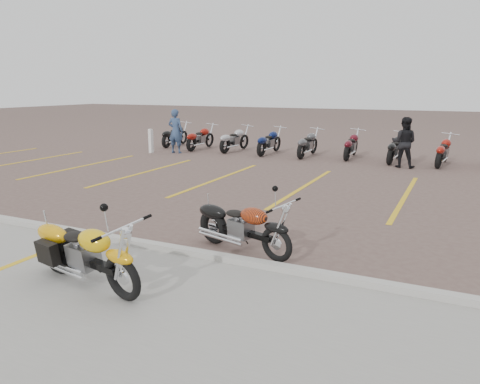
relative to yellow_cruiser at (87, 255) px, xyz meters
The scene contains 10 objects.
ground 3.72m from the yellow_cruiser, 79.18° to the left, with size 100.00×100.00×0.00m, color brown.
concrete_apron 1.20m from the yellow_cruiser, 51.69° to the right, with size 60.00×5.00×0.01m, color #9E9B93.
curb 1.81m from the yellow_cruiser, 66.91° to the left, with size 60.00×0.18×0.12m, color #ADAAA3.
parking_stripes 7.67m from the yellow_cruiser, 84.81° to the left, with size 38.00×5.50×0.01m, color gold, non-canonical shape.
yellow_cruiser is the anchor object (origin of this frame).
flame_cruiser 2.57m from the yellow_cruiser, 57.86° to the left, with size 1.98×0.71×0.84m.
person_a 13.44m from the yellow_cruiser, 117.91° to the left, with size 0.67×0.44×1.83m, color navy.
person_b 12.54m from the yellow_cruiser, 77.24° to the left, with size 0.84×0.66×1.73m, color black.
bollard 13.54m from the yellow_cruiser, 122.37° to the left, with size 0.15×0.15×1.00m, color white.
bg_bike_row 13.51m from the yellow_cruiser, 90.68° to the left, with size 15.53×2.01×1.10m.
Camera 1 is at (3.91, -8.26, 2.75)m, focal length 35.00 mm.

